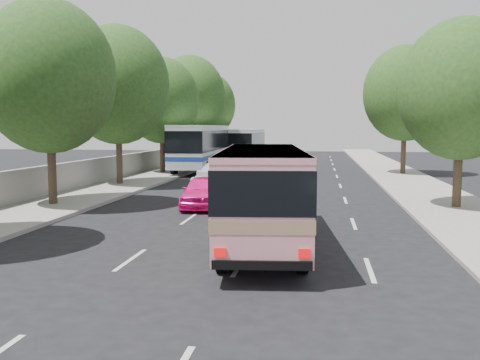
% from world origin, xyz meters
% --- Properties ---
extents(ground, '(120.00, 120.00, 0.00)m').
position_xyz_m(ground, '(0.00, 0.00, 0.00)').
color(ground, black).
rests_on(ground, ground).
extents(sidewalk_left, '(4.00, 90.00, 0.15)m').
position_xyz_m(sidewalk_left, '(-8.50, 20.00, 0.07)').
color(sidewalk_left, '#9E998E').
rests_on(sidewalk_left, ground).
extents(sidewalk_right, '(4.00, 90.00, 0.12)m').
position_xyz_m(sidewalk_right, '(8.50, 20.00, 0.06)').
color(sidewalk_right, '#9E998E').
rests_on(sidewalk_right, ground).
extents(low_wall, '(0.30, 90.00, 1.50)m').
position_xyz_m(low_wall, '(-10.30, 20.00, 0.90)').
color(low_wall, '#9E998E').
rests_on(low_wall, sidewalk_left).
extents(tree_left_b, '(5.70, 5.70, 8.88)m').
position_xyz_m(tree_left_b, '(-8.42, 5.94, 5.82)').
color(tree_left_b, '#38281E').
rests_on(tree_left_b, ground).
extents(tree_left_c, '(6.00, 6.00, 9.35)m').
position_xyz_m(tree_left_c, '(-8.62, 13.94, 6.12)').
color(tree_left_c, '#38281E').
rests_on(tree_left_c, ground).
extents(tree_left_d, '(5.52, 5.52, 8.60)m').
position_xyz_m(tree_left_d, '(-8.52, 21.94, 5.63)').
color(tree_left_d, '#38281E').
rests_on(tree_left_d, ground).
extents(tree_left_e, '(6.30, 6.30, 9.82)m').
position_xyz_m(tree_left_e, '(-8.42, 29.94, 6.43)').
color(tree_left_e, '#38281E').
rests_on(tree_left_e, ground).
extents(tree_left_f, '(5.88, 5.88, 9.16)m').
position_xyz_m(tree_left_f, '(-8.62, 37.94, 6.00)').
color(tree_left_f, '#38281E').
rests_on(tree_left_f, ground).
extents(tree_right_near, '(5.10, 5.10, 7.95)m').
position_xyz_m(tree_right_near, '(8.78, 7.94, 5.20)').
color(tree_right_near, '#38281E').
rests_on(tree_right_near, ground).
extents(tree_right_far, '(6.00, 6.00, 9.35)m').
position_xyz_m(tree_right_far, '(9.08, 23.94, 6.12)').
color(tree_right_far, '#38281E').
rests_on(tree_right_far, ground).
extents(pink_bus, '(3.21, 9.05, 2.82)m').
position_xyz_m(pink_bus, '(1.30, 0.38, 1.76)').
color(pink_bus, pink).
rests_on(pink_bus, ground).
extents(pink_taxi, '(1.95, 4.15, 1.37)m').
position_xyz_m(pink_taxi, '(-2.00, 6.91, 0.69)').
color(pink_taxi, '#FF1691').
rests_on(pink_taxi, ground).
extents(white_pickup, '(2.22, 5.32, 1.54)m').
position_xyz_m(white_pickup, '(-2.58, 13.08, 0.77)').
color(white_pickup, silver).
rests_on(white_pickup, ground).
extents(tour_coach_front, '(3.03, 12.14, 3.61)m').
position_xyz_m(tour_coach_front, '(-6.30, 24.77, 2.17)').
color(tour_coach_front, silver).
rests_on(tour_coach_front, ground).
extents(tour_coach_rear, '(2.41, 10.94, 3.27)m').
position_xyz_m(tour_coach_rear, '(-4.50, 38.41, 1.97)').
color(tour_coach_rear, white).
rests_on(tour_coach_rear, ground).
extents(taxi_roof_sign, '(0.56, 0.22, 0.18)m').
position_xyz_m(taxi_roof_sign, '(-2.00, 6.91, 1.46)').
color(taxi_roof_sign, silver).
rests_on(taxi_roof_sign, pink_taxi).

